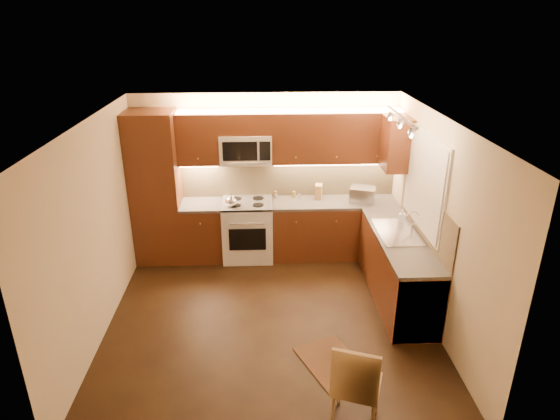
{
  "coord_description": "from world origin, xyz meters",
  "views": [
    {
      "loc": [
        -0.1,
        -5.09,
        3.6
      ],
      "look_at": [
        0.15,
        0.55,
        1.25
      ],
      "focal_mm": 30.79,
      "sensor_mm": 36.0,
      "label": 1
    }
  ],
  "objects_px": {
    "toaster_oven": "(362,194)",
    "dining_chair": "(357,382)",
    "sink": "(398,227)",
    "soap_bottle": "(402,216)",
    "microwave": "(246,148)",
    "stove": "(248,230)",
    "kettle": "(231,200)",
    "knife_block": "(319,192)"
  },
  "relations": [
    {
      "from": "kettle",
      "to": "knife_block",
      "type": "xyz_separation_m",
      "value": [
        1.33,
        0.31,
        -0.01
      ]
    },
    {
      "from": "toaster_oven",
      "to": "soap_bottle",
      "type": "height_order",
      "value": "toaster_oven"
    },
    {
      "from": "dining_chair",
      "to": "knife_block",
      "type": "bearing_deg",
      "value": 108.87
    },
    {
      "from": "stove",
      "to": "soap_bottle",
      "type": "height_order",
      "value": "soap_bottle"
    },
    {
      "from": "knife_block",
      "to": "soap_bottle",
      "type": "xyz_separation_m",
      "value": [
        1.04,
        -0.95,
        -0.02
      ]
    },
    {
      "from": "knife_block",
      "to": "dining_chair",
      "type": "distance_m",
      "value": 3.57
    },
    {
      "from": "stove",
      "to": "soap_bottle",
      "type": "bearing_deg",
      "value": -20.34
    },
    {
      "from": "stove",
      "to": "sink",
      "type": "relative_size",
      "value": 1.07
    },
    {
      "from": "soap_bottle",
      "to": "dining_chair",
      "type": "xyz_separation_m",
      "value": [
        -1.09,
        -2.58,
        -0.52
      ]
    },
    {
      "from": "stove",
      "to": "microwave",
      "type": "height_order",
      "value": "microwave"
    },
    {
      "from": "dining_chair",
      "to": "kettle",
      "type": "bearing_deg",
      "value": 131.4
    },
    {
      "from": "toaster_oven",
      "to": "microwave",
      "type": "bearing_deg",
      "value": -166.73
    },
    {
      "from": "microwave",
      "to": "kettle",
      "type": "distance_m",
      "value": 0.79
    },
    {
      "from": "knife_block",
      "to": "soap_bottle",
      "type": "relative_size",
      "value": 1.2
    },
    {
      "from": "microwave",
      "to": "soap_bottle",
      "type": "relative_size",
      "value": 4.0
    },
    {
      "from": "soap_bottle",
      "to": "microwave",
      "type": "bearing_deg",
      "value": 171.95
    },
    {
      "from": "toaster_oven",
      "to": "dining_chair",
      "type": "height_order",
      "value": "toaster_oven"
    },
    {
      "from": "toaster_oven",
      "to": "knife_block",
      "type": "relative_size",
      "value": 1.63
    },
    {
      "from": "stove",
      "to": "microwave",
      "type": "relative_size",
      "value": 1.21
    },
    {
      "from": "kettle",
      "to": "toaster_oven",
      "type": "height_order",
      "value": "same"
    },
    {
      "from": "knife_block",
      "to": "dining_chair",
      "type": "xyz_separation_m",
      "value": [
        -0.05,
        -3.53,
        -0.54
      ]
    },
    {
      "from": "sink",
      "to": "kettle",
      "type": "height_order",
      "value": "kettle"
    },
    {
      "from": "sink",
      "to": "soap_bottle",
      "type": "distance_m",
      "value": 0.36
    },
    {
      "from": "sink",
      "to": "knife_block",
      "type": "relative_size",
      "value": 3.76
    },
    {
      "from": "dining_chair",
      "to": "microwave",
      "type": "bearing_deg",
      "value": 126.4
    },
    {
      "from": "toaster_oven",
      "to": "knife_block",
      "type": "xyz_separation_m",
      "value": [
        -0.66,
        0.15,
        0.0
      ]
    },
    {
      "from": "kettle",
      "to": "dining_chair",
      "type": "distance_m",
      "value": 3.51
    },
    {
      "from": "kettle",
      "to": "sink",
      "type": "bearing_deg",
      "value": -26.44
    },
    {
      "from": "kettle",
      "to": "toaster_oven",
      "type": "xyz_separation_m",
      "value": [
        1.99,
        0.17,
        -0.01
      ]
    },
    {
      "from": "sink",
      "to": "soap_bottle",
      "type": "height_order",
      "value": "soap_bottle"
    },
    {
      "from": "kettle",
      "to": "dining_chair",
      "type": "relative_size",
      "value": 0.21
    },
    {
      "from": "kettle",
      "to": "soap_bottle",
      "type": "xyz_separation_m",
      "value": [
        2.37,
        -0.64,
        -0.03
      ]
    },
    {
      "from": "stove",
      "to": "kettle",
      "type": "xyz_separation_m",
      "value": [
        -0.23,
        -0.16,
        0.56
      ]
    },
    {
      "from": "soap_bottle",
      "to": "dining_chair",
      "type": "relative_size",
      "value": 0.2
    },
    {
      "from": "microwave",
      "to": "dining_chair",
      "type": "height_order",
      "value": "microwave"
    },
    {
      "from": "dining_chair",
      "to": "stove",
      "type": "bearing_deg",
      "value": 127.03
    },
    {
      "from": "kettle",
      "to": "knife_block",
      "type": "bearing_deg",
      "value": 10.25
    },
    {
      "from": "sink",
      "to": "dining_chair",
      "type": "height_order",
      "value": "sink"
    },
    {
      "from": "soap_bottle",
      "to": "dining_chair",
      "type": "height_order",
      "value": "soap_bottle"
    },
    {
      "from": "stove",
      "to": "toaster_oven",
      "type": "bearing_deg",
      "value": 0.32
    },
    {
      "from": "kettle",
      "to": "knife_block",
      "type": "relative_size",
      "value": 0.89
    },
    {
      "from": "microwave",
      "to": "kettle",
      "type": "xyz_separation_m",
      "value": [
        -0.23,
        -0.29,
        -0.7
      ]
    }
  ]
}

